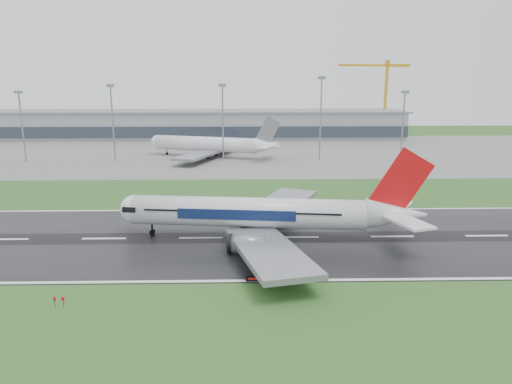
{
  "coord_description": "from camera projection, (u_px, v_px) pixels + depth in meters",
  "views": [
    {
      "loc": [
        29.33,
        -92.21,
        31.38
      ],
      "look_at": [
        31.71,
        12.0,
        7.0
      ],
      "focal_mm": 32.73,
      "sensor_mm": 36.0,
      "label": 1
    }
  ],
  "objects": [
    {
      "name": "ground",
      "position": [
        104.0,
        239.0,
        96.26
      ],
      "size": [
        520.0,
        520.0,
        0.0
      ],
      "primitive_type": "plane",
      "color": "#26521E",
      "rests_on": "ground"
    },
    {
      "name": "runway",
      "position": [
        104.0,
        239.0,
        96.25
      ],
      "size": [
        400.0,
        45.0,
        0.1
      ],
      "primitive_type": "cube",
      "color": "black",
      "rests_on": "ground"
    },
    {
      "name": "apron",
      "position": [
        183.0,
        152.0,
        217.94
      ],
      "size": [
        400.0,
        130.0,
        0.08
      ],
      "primitive_type": "cube",
      "color": "slate",
      "rests_on": "ground"
    },
    {
      "name": "terminal",
      "position": [
        196.0,
        125.0,
        274.65
      ],
      "size": [
        240.0,
        36.0,
        15.0
      ],
      "primitive_type": "cube",
      "color": "gray",
      "rests_on": "ground"
    },
    {
      "name": "main_airliner",
      "position": [
        269.0,
        195.0,
        94.31
      ],
      "size": [
        69.12,
        66.52,
        18.45
      ],
      "primitive_type": null,
      "rotation": [
        0.0,
        0.0,
        -0.12
      ],
      "color": "silver",
      "rests_on": "runway"
    },
    {
      "name": "parked_airliner",
      "position": [
        211.0,
        136.0,
        200.67
      ],
      "size": [
        76.48,
        73.94,
        17.87
      ],
      "primitive_type": null,
      "rotation": [
        0.0,
        0.0,
        -0.34
      ],
      "color": "silver",
      "rests_on": "apron"
    },
    {
      "name": "tower_crane",
      "position": [
        385.0,
        98.0,
        288.43
      ],
      "size": [
        45.49,
        8.17,
        44.9
      ],
      "primitive_type": null,
      "rotation": [
        0.0,
        0.0,
        0.13
      ],
      "color": "gold",
      "rests_on": "ground"
    },
    {
      "name": "runway_sign",
      "position": [
        253.0,
        279.0,
        75.33
      ],
      "size": [
        2.29,
        0.86,
        1.04
      ],
      "primitive_type": null,
      "rotation": [
        0.0,
        0.0,
        -0.27
      ],
      "color": "black",
      "rests_on": "ground"
    },
    {
      "name": "floodmast_1",
      "position": [
        22.0,
        128.0,
        189.14
      ],
      "size": [
        0.64,
        0.64,
        27.29
      ],
      "primitive_type": "cylinder",
      "color": "gray",
      "rests_on": "ground"
    },
    {
      "name": "floodmast_2",
      "position": [
        113.0,
        125.0,
        189.66
      ],
      "size": [
        0.64,
        0.64,
        29.84
      ],
      "primitive_type": "cylinder",
      "color": "gray",
      "rests_on": "ground"
    },
    {
      "name": "floodmast_3",
      "position": [
        223.0,
        124.0,
        190.64
      ],
      "size": [
        0.64,
        0.64,
        29.97
      ],
      "primitive_type": "cylinder",
      "color": "gray",
      "rests_on": "ground"
    },
    {
      "name": "floodmast_4",
      "position": [
        321.0,
        120.0,
        191.2
      ],
      "size": [
        0.64,
        0.64,
        32.89
      ],
      "primitive_type": "cylinder",
      "color": "gray",
      "rests_on": "ground"
    },
    {
      "name": "floodmast_5",
      "position": [
        403.0,
        127.0,
        192.6
      ],
      "size": [
        0.64,
        0.64,
        27.25
      ],
      "primitive_type": "cylinder",
      "color": "gray",
      "rests_on": "ground"
    }
  ]
}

